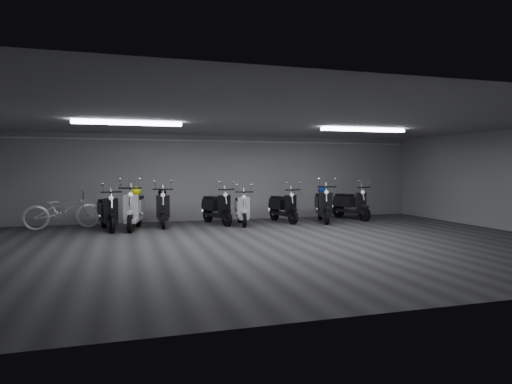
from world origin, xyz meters
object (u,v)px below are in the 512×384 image
object	(u,v)px
scooter_6	(242,204)
bicycle	(63,206)
scooter_9	(351,199)
helmet_1	(162,193)
scooter_7	(283,202)
scooter_2	(134,203)
helmet_2	(322,190)
scooter_8	(323,200)
helmet_0	(136,191)
scooter_3	(163,203)
scooter_5	(217,202)
scooter_0	(108,206)

from	to	relation	value
scooter_6	bicycle	xyz separation A→B (m)	(-5.09, 0.61, 0.02)
scooter_9	helmet_1	size ratio (longest dim) A/B	7.49
scooter_6	helmet_1	xyz separation A→B (m)	(-2.32, 0.62, 0.35)
scooter_7	scooter_9	distance (m)	2.45
scooter_2	bicycle	bearing A→B (deg)	170.67
bicycle	helmet_2	bearing A→B (deg)	-104.02
scooter_6	helmet_1	bearing A→B (deg)	173.16
scooter_7	helmet_2	xyz separation A→B (m)	(1.30, -0.10, 0.37)
scooter_8	helmet_0	world-z (taller)	scooter_8
scooter_8	scooter_2	bearing A→B (deg)	-163.53
helmet_0	helmet_1	world-z (taller)	helmet_0
scooter_7	helmet_1	bearing A→B (deg)	164.74
scooter_6	helmet_0	xyz separation A→B (m)	(-3.09, 0.17, 0.42)
scooter_3	helmet_0	size ratio (longest dim) A/B	6.55
scooter_3	helmet_2	world-z (taller)	scooter_3
scooter_5	helmet_1	bearing A→B (deg)	155.37
scooter_9	helmet_0	world-z (taller)	scooter_9
helmet_1	scooter_8	bearing A→B (deg)	-8.11
scooter_7	helmet_2	distance (m)	1.35
helmet_0	helmet_2	xyz separation A→B (m)	(5.83, -0.00, -0.03)
helmet_2	scooter_5	bearing A→B (deg)	176.16
scooter_3	scooter_8	distance (m)	5.01
scooter_7	bicycle	xyz separation A→B (m)	(-6.52, 0.34, 0.01)
scooter_0	scooter_2	distance (m)	0.72
scooter_2	scooter_6	xyz separation A→B (m)	(3.15, 0.10, -0.10)
scooter_5	scooter_7	size ratio (longest dim) A/B	1.03
scooter_6	scooter_7	distance (m)	1.46
scooter_3	scooter_9	world-z (taller)	scooter_3
bicycle	scooter_2	bearing A→B (deg)	-120.93
scooter_2	scooter_5	xyz separation A→B (m)	(2.46, 0.50, -0.06)
scooter_0	scooter_9	world-z (taller)	scooter_9
scooter_6	helmet_2	distance (m)	2.76
bicycle	scooter_0	bearing A→B (deg)	-130.02
scooter_2	helmet_1	xyz separation A→B (m)	(0.83, 0.72, 0.25)
scooter_2	scooter_9	world-z (taller)	scooter_2
scooter_2	bicycle	distance (m)	2.07
scooter_3	scooter_8	world-z (taller)	scooter_8
scooter_8	scooter_9	size ratio (longest dim) A/B	1.05
scooter_0	scooter_9	distance (m)	7.76
scooter_9	helmet_0	distance (m)	6.99
scooter_5	helmet_0	bearing A→B (deg)	168.51
scooter_3	scooter_2	bearing A→B (deg)	-147.29
scooter_5	scooter_6	bearing A→B (deg)	-46.81
scooter_2	scooter_3	distance (m)	0.93
scooter_2	scooter_8	distance (m)	5.80
scooter_5	scooter_9	xyz separation A→B (m)	(4.57, -0.03, 0.01)
bicycle	scooter_7	bearing A→B (deg)	-103.78
scooter_3	scooter_6	bearing A→B (deg)	-5.38
scooter_7	helmet_0	size ratio (longest dim) A/B	6.15
helmet_1	scooter_0	bearing A→B (deg)	-155.77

